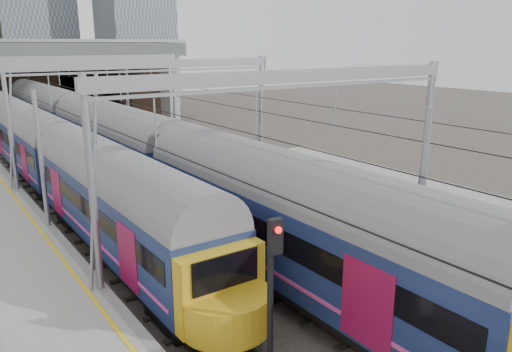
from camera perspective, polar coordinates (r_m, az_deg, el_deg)
ground at (r=16.84m, az=22.86°, el=-17.90°), size 160.00×160.00×0.00m
tracks at (r=26.82m, az=-5.09°, el=-4.28°), size 14.40×80.00×0.22m
overhead_line at (r=31.23m, az=-11.44°, el=10.50°), size 16.80×80.00×8.00m
retaining_wall at (r=60.75m, az=-21.96°, el=9.61°), size 28.00×2.75×9.00m
overbridge at (r=54.51m, az=-22.21°, el=12.21°), size 28.00×3.00×9.25m
train_main at (r=41.29m, az=-19.91°, el=5.46°), size 3.09×71.45×5.22m
train_second at (r=36.37m, az=-24.15°, el=3.60°), size 2.82×48.86×4.84m
signal_near_left at (r=12.51m, az=1.83°, el=-12.46°), size 0.36×0.47×4.83m
signal_near_centre at (r=15.16m, az=25.38°, el=-9.73°), size 0.33×0.45×4.47m
equip_cover_b at (r=21.04m, az=11.41°, el=-9.97°), size 1.18×1.04×0.11m
equip_cover_c at (r=20.20m, az=21.31°, el=-11.88°), size 0.91×0.78×0.09m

